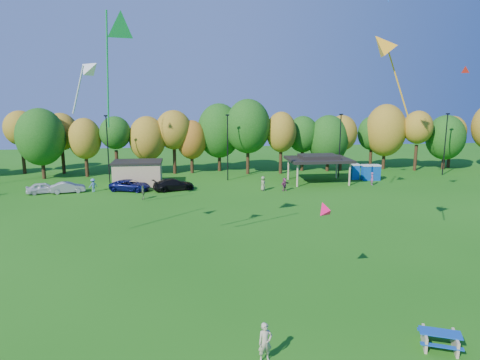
{
  "coord_description": "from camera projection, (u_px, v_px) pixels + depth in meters",
  "views": [
    {
      "loc": [
        -3.46,
        -18.23,
        11.63
      ],
      "look_at": [
        -0.47,
        6.0,
        6.78
      ],
      "focal_mm": 32.0,
      "sensor_mm": 36.0,
      "label": 1
    }
  ],
  "objects": [
    {
      "name": "ground",
      "position": [
        265.0,
        343.0,
        20.42
      ],
      "size": [
        160.0,
        160.0,
        0.0
      ],
      "primitive_type": "plane",
      "color": "#19600F",
      "rests_on": "ground"
    },
    {
      "name": "tree_line",
      "position": [
        204.0,
        134.0,
        63.46
      ],
      "size": [
        93.57,
        10.55,
        11.15
      ],
      "color": "black",
      "rests_on": "ground"
    },
    {
      "name": "lamp_posts",
      "position": [
        228.0,
        145.0,
        58.65
      ],
      "size": [
        64.5,
        0.25,
        9.09
      ],
      "color": "black",
      "rests_on": "ground"
    },
    {
      "name": "utility_building",
      "position": [
        138.0,
        173.0,
        55.9
      ],
      "size": [
        6.3,
        4.3,
        3.25
      ],
      "color": "tan",
      "rests_on": "ground"
    },
    {
      "name": "pavilion",
      "position": [
        318.0,
        159.0,
        57.49
      ],
      "size": [
        8.2,
        6.2,
        3.77
      ],
      "color": "tan",
      "rests_on": "ground"
    },
    {
      "name": "porta_potties",
      "position": [
        365.0,
        172.0,
        59.66
      ],
      "size": [
        3.75,
        2.19,
        2.18
      ],
      "color": "#0C49A4",
      "rests_on": "ground"
    },
    {
      "name": "picnic_table",
      "position": [
        440.0,
        339.0,
        19.96
      ],
      "size": [
        2.28,
        2.11,
        0.79
      ],
      "rotation": [
        0.0,
        0.0,
        -0.41
      ],
      "color": "tan",
      "rests_on": "ground"
    },
    {
      "name": "kite_flyer",
      "position": [
        265.0,
        342.0,
        18.89
      ],
      "size": [
        0.74,
        0.58,
        1.8
      ],
      "primitive_type": "imported",
      "rotation": [
        0.0,
        0.0,
        0.24
      ],
      "color": "#BCAE8D",
      "rests_on": "ground"
    },
    {
      "name": "car_a",
      "position": [
        44.0,
        188.0,
        51.47
      ],
      "size": [
        4.25,
        2.79,
        1.34
      ],
      "primitive_type": "imported",
      "rotation": [
        0.0,
        0.0,
        1.9
      ],
      "color": "silver",
      "rests_on": "ground"
    },
    {
      "name": "car_b",
      "position": [
        68.0,
        187.0,
        51.78
      ],
      "size": [
        4.2,
        2.28,
        1.31
      ],
      "primitive_type": "imported",
      "rotation": [
        0.0,
        0.0,
        1.81
      ],
      "color": "gray",
      "rests_on": "ground"
    },
    {
      "name": "car_c",
      "position": [
        130.0,
        185.0,
        52.85
      ],
      "size": [
        5.41,
        3.69,
        1.37
      ],
      "primitive_type": "imported",
      "rotation": [
        0.0,
        0.0,
        1.26
      ],
      "color": "#0D1252",
      "rests_on": "ground"
    },
    {
      "name": "car_d",
      "position": [
        174.0,
        185.0,
        53.09
      ],
      "size": [
        5.48,
        3.55,
        1.48
      ],
      "primitive_type": "imported",
      "rotation": [
        0.0,
        0.0,
        1.89
      ],
      "color": "black",
      "rests_on": "ground"
    },
    {
      "name": "far_person_1",
      "position": [
        263.0,
        184.0,
        52.88
      ],
      "size": [
        0.7,
        0.96,
        1.81
      ],
      "primitive_type": "imported",
      "rotation": [
        0.0,
        0.0,
        1.72
      ],
      "color": "#7C8259",
      "rests_on": "ground"
    },
    {
      "name": "far_person_2",
      "position": [
        93.0,
        185.0,
        52.27
      ],
      "size": [
        1.22,
        1.11,
        1.65
      ],
      "primitive_type": "imported",
      "rotation": [
        0.0,
        0.0,
        3.76
      ],
      "color": "#4F75AE",
      "rests_on": "ground"
    },
    {
      "name": "far_person_3",
      "position": [
        285.0,
        184.0,
        52.79
      ],
      "size": [
        1.46,
        1.38,
        1.65
      ],
      "primitive_type": "imported",
      "rotation": [
        0.0,
        0.0,
        0.73
      ],
      "color": "#933D65",
      "rests_on": "ground"
    },
    {
      "name": "far_person_4",
      "position": [
        372.0,
        179.0,
        56.23
      ],
      "size": [
        0.47,
        0.66,
        1.7
      ],
      "primitive_type": "imported",
      "rotation": [
        0.0,
        0.0,
        1.46
      ],
      "color": "#9F4B86",
      "rests_on": "ground"
    },
    {
      "name": "far_person_5",
      "position": [
        143.0,
        192.0,
        48.54
      ],
      "size": [
        0.46,
        0.95,
        1.58
      ],
      "primitive_type": "imported",
      "rotation": [
        0.0,
        0.0,
        4.8
      ],
      "color": "#5A7447",
      "rests_on": "ground"
    },
    {
      "name": "kite_0",
      "position": [
        91.0,
        68.0,
        26.0
      ],
      "size": [
        2.18,
        1.61,
        3.49
      ],
      "color": "silver"
    },
    {
      "name": "kite_2",
      "position": [
        466.0,
        69.0,
        45.83
      ],
      "size": [
        1.51,
        1.55,
        1.25
      ],
      "color": "red"
    },
    {
      "name": "kite_4",
      "position": [
        382.0,
        45.0,
        27.03
      ],
      "size": [
        3.49,
        1.98,
        5.61
      ],
      "color": "#FFA51A"
    },
    {
      "name": "kite_6",
      "position": [
        325.0,
        208.0,
        25.59
      ],
      "size": [
        1.22,
        1.4,
        1.16
      ],
      "color": "#DE0C4E"
    },
    {
      "name": "kite_15",
      "position": [
        120.0,
        23.0,
        26.51
      ],
      "size": [
        2.42,
        4.65,
        7.67
      ],
      "color": "green"
    }
  ]
}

